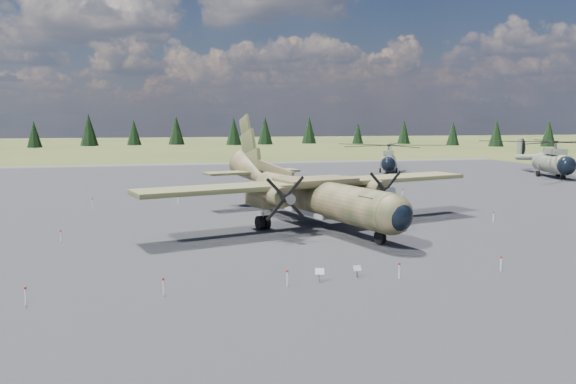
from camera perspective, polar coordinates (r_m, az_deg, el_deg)
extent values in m
plane|color=brown|center=(41.89, 0.92, -4.03)|extent=(500.00, 500.00, 0.00)
cube|color=#5B5B60|center=(51.48, -1.87, -1.91)|extent=(120.00, 120.00, 0.04)
cylinder|color=#364022|center=(43.55, 3.18, -0.60)|extent=(7.28, 17.68, 2.74)
sphere|color=#364022|center=(36.48, 10.53, -2.24)|extent=(3.29, 3.29, 2.68)
sphere|color=black|center=(36.09, 11.07, -2.44)|extent=(2.42, 2.42, 1.97)
cube|color=black|center=(37.58, 9.05, -0.81)|extent=(2.30, 2.02, 0.54)
cone|color=#364022|center=(53.49, -3.39, 1.96)|extent=(4.36, 7.18, 4.11)
cube|color=#999C9E|center=(44.53, 2.50, -1.89)|extent=(3.34, 6.14, 0.49)
cube|color=#313D20|center=(43.82, 2.85, 0.92)|extent=(28.21, 10.68, 0.34)
cube|color=#364022|center=(43.80, 2.85, 1.20)|extent=(6.58, 4.94, 0.34)
cylinder|color=#364022|center=(41.49, -2.11, -0.17)|extent=(2.75, 5.29, 1.47)
cube|color=#364022|center=(42.27, -2.59, -0.91)|extent=(2.29, 3.59, 0.78)
cone|color=gray|center=(38.71, 0.01, -0.70)|extent=(0.95, 1.04, 0.74)
cylinder|color=black|center=(42.54, -2.57, -3.12)|extent=(1.11, 1.26, 1.07)
cylinder|color=#364022|center=(46.10, 7.69, 0.51)|extent=(2.75, 5.29, 1.47)
cube|color=#364022|center=(46.80, 7.11, -0.17)|extent=(2.29, 3.59, 0.78)
cone|color=gray|center=(43.61, 10.17, 0.08)|extent=(0.95, 1.04, 0.74)
cylinder|color=black|center=(47.04, 7.07, -2.17)|extent=(1.11, 1.26, 1.07)
cube|color=#364022|center=(50.12, -1.56, 2.29)|extent=(2.21, 7.19, 1.64)
cube|color=#313D20|center=(53.92, -3.61, 2.05)|extent=(9.61, 4.55, 0.21)
cylinder|color=gray|center=(37.56, 9.36, -3.50)|extent=(0.17, 0.17, 0.88)
cylinder|color=black|center=(37.69, 9.34, -4.56)|extent=(0.57, 0.97, 0.91)
cylinder|color=gray|center=(89.55, 10.17, 3.01)|extent=(4.98, 7.24, 2.38)
sphere|color=black|center=(86.12, 10.15, 2.82)|extent=(2.90, 2.90, 2.19)
sphere|color=gray|center=(92.97, 10.18, 3.16)|extent=(2.90, 2.90, 2.19)
cube|color=gray|center=(89.07, 10.19, 3.97)|extent=(2.73, 3.45, 0.72)
cylinder|color=gray|center=(89.03, 10.20, 4.43)|extent=(0.45, 0.45, 0.95)
cylinder|color=gray|center=(96.52, 10.20, 3.51)|extent=(4.06, 7.76, 1.37)
cube|color=gray|center=(100.02, 10.23, 4.32)|extent=(0.74, 1.30, 2.29)
cylinder|color=black|center=(100.02, 10.42, 4.31)|extent=(1.07, 2.29, 2.48)
cylinder|color=black|center=(86.81, 10.14, 1.96)|extent=(0.51, 0.70, 0.65)
cylinder|color=black|center=(90.81, 9.34, 2.21)|extent=(0.57, 0.81, 0.76)
cylinder|color=gray|center=(90.77, 9.35, 2.52)|extent=(0.18, 0.18, 1.38)
cylinder|color=black|center=(90.80, 10.97, 2.17)|extent=(0.57, 0.81, 0.76)
cylinder|color=gray|center=(90.76, 10.98, 2.49)|extent=(0.18, 0.18, 1.38)
cylinder|color=gray|center=(90.05, 25.32, 2.65)|extent=(4.68, 8.48, 2.79)
sphere|color=black|center=(86.43, 26.43, 2.38)|extent=(3.12, 3.12, 2.57)
sphere|color=gray|center=(93.71, 24.30, 2.85)|extent=(3.12, 3.12, 2.57)
cube|color=gray|center=(89.55, 25.50, 3.76)|extent=(2.72, 3.93, 0.84)
cylinder|color=gray|center=(89.51, 25.53, 4.30)|extent=(0.49, 0.49, 1.12)
cylinder|color=gray|center=(97.53, 23.33, 3.28)|extent=(3.25, 9.47, 1.60)
cube|color=gray|center=(101.33, 22.46, 4.24)|extent=(0.62, 1.58, 2.68)
cylinder|color=black|center=(101.48, 22.67, 4.23)|extent=(0.78, 2.83, 2.90)
cylinder|color=black|center=(87.16, 26.18, 1.40)|extent=(0.49, 0.81, 0.76)
cylinder|color=black|center=(90.78, 24.05, 1.72)|extent=(0.54, 0.95, 0.89)
cylinder|color=gray|center=(90.74, 24.07, 2.09)|extent=(0.19, 0.19, 1.62)
cylinder|color=black|center=(92.02, 25.78, 1.69)|extent=(0.54, 0.95, 0.89)
cylinder|color=gray|center=(91.98, 25.80, 2.05)|extent=(0.19, 0.19, 1.62)
cube|color=gray|center=(28.99, 3.20, -8.56)|extent=(0.10, 0.10, 0.58)
cube|color=white|center=(28.87, 3.23, -8.06)|extent=(0.50, 0.29, 0.33)
cube|color=gray|center=(29.98, 7.01, -8.13)|extent=(0.08, 0.08, 0.52)
cube|color=white|center=(29.88, 7.05, -7.69)|extent=(0.44, 0.24, 0.29)
cylinder|color=white|center=(27.97, -25.10, -9.61)|extent=(0.07, 0.07, 0.80)
cylinder|color=#AC1312|center=(27.86, -25.14, -8.82)|extent=(0.12, 0.12, 0.10)
cylinder|color=white|center=(27.39, -12.54, -9.44)|extent=(0.07, 0.07, 0.80)
cylinder|color=#AC1312|center=(27.28, -12.56, -8.63)|extent=(0.12, 0.12, 0.10)
cylinder|color=white|center=(28.11, -0.07, -8.83)|extent=(0.07, 0.07, 0.80)
cylinder|color=#AC1312|center=(28.00, -0.07, -8.04)|extent=(0.12, 0.12, 0.10)
cylinder|color=white|center=(30.03, 11.23, -7.91)|extent=(0.07, 0.07, 0.80)
cylinder|color=#AC1312|center=(29.93, 11.25, -7.17)|extent=(0.12, 0.12, 0.10)
cylinder|color=white|center=(32.95, 20.82, -6.90)|extent=(0.07, 0.07, 0.80)
cylinder|color=#AC1312|center=(32.86, 20.85, -6.22)|extent=(0.12, 0.12, 0.10)
cylinder|color=white|center=(56.59, -19.24, -1.07)|extent=(0.07, 0.07, 0.80)
cylinder|color=#AC1312|center=(56.53, -19.26, -0.67)|extent=(0.12, 0.12, 0.10)
cylinder|color=white|center=(56.35, -11.12, -0.84)|extent=(0.07, 0.07, 0.80)
cylinder|color=#AC1312|center=(56.30, -11.13, -0.44)|extent=(0.12, 0.12, 0.10)
cylinder|color=white|center=(57.24, -3.10, -0.59)|extent=(0.07, 0.07, 0.80)
cylinder|color=#AC1312|center=(57.19, -3.10, -0.19)|extent=(0.12, 0.12, 0.10)
cylinder|color=white|center=(59.21, 4.53, -0.34)|extent=(0.07, 0.07, 0.80)
cylinder|color=#AC1312|center=(59.16, 4.54, 0.05)|extent=(0.12, 0.12, 0.10)
cylinder|color=white|center=(62.15, 11.56, -0.10)|extent=(0.07, 0.07, 0.80)
cylinder|color=#AC1312|center=(62.10, 11.57, 0.26)|extent=(0.12, 0.12, 0.10)
cylinder|color=white|center=(40.98, -22.08, -4.24)|extent=(0.07, 0.07, 0.80)
cylinder|color=#AC1312|center=(40.91, -22.11, -3.69)|extent=(0.12, 0.12, 0.10)
cylinder|color=white|center=(48.59, 20.13, -2.42)|extent=(0.07, 0.07, 0.80)
cylinder|color=#AC1312|center=(48.53, 20.15, -1.96)|extent=(0.12, 0.12, 0.10)
cone|color=black|center=(201.16, 24.95, 5.45)|extent=(4.80, 4.80, 8.57)
cone|color=black|center=(194.51, 20.40, 5.65)|extent=(4.86, 4.86, 8.67)
cone|color=black|center=(199.42, 16.42, 5.74)|extent=(4.50, 4.50, 8.03)
cone|color=black|center=(209.26, 11.70, 6.03)|extent=(4.88, 4.88, 8.71)
cone|color=black|center=(207.45, 7.11, 5.97)|extent=(4.28, 4.28, 7.65)
cone|color=black|center=(207.04, 2.16, 6.34)|extent=(5.57, 5.57, 9.95)
cone|color=black|center=(198.88, -2.34, 6.27)|extent=(5.47, 5.47, 9.76)
cone|color=black|center=(195.50, -5.54, 6.20)|extent=(5.36, 5.36, 9.57)
cone|color=black|center=(200.90, -11.28, 6.18)|extent=(5.60, 5.60, 10.00)
cone|color=black|center=(199.79, -15.39, 5.88)|extent=(4.88, 4.88, 8.72)
cone|color=black|center=(198.58, -19.58, 5.98)|extent=(5.94, 5.94, 10.61)
cone|color=black|center=(191.81, -24.39, 5.37)|extent=(4.60, 4.60, 8.21)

